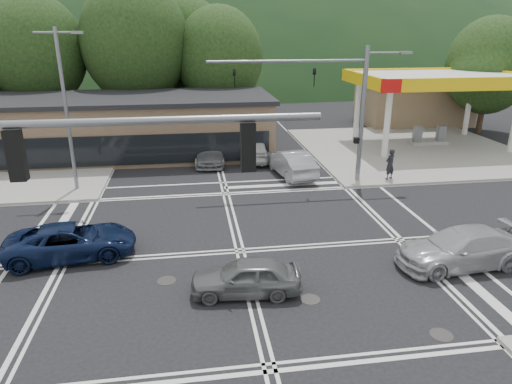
{
  "coord_description": "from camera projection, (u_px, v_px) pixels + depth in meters",
  "views": [
    {
      "loc": [
        -1.88,
        -17.25,
        8.9
      ],
      "look_at": [
        1.18,
        3.37,
        1.4
      ],
      "focal_mm": 32.0,
      "sensor_mm": 36.0,
      "label": 1
    }
  ],
  "objects": [
    {
      "name": "car_queue_b",
      "position": [
        255.0,
        148.0,
        32.45
      ],
      "size": [
        2.66,
        5.13,
        1.67
      ],
      "primitive_type": "imported",
      "rotation": [
        0.0,
        0.0,
        3.0
      ],
      "color": "silver",
      "rests_on": "ground"
    },
    {
      "name": "commercial_row",
      "position": [
        105.0,
        128.0,
        33.37
      ],
      "size": [
        24.0,
        8.0,
        4.0
      ],
      "primitive_type": "cube",
      "color": "brown",
      "rests_on": "ground"
    },
    {
      "name": "signal_mast_ne",
      "position": [
        343.0,
        99.0,
        26.21
      ],
      "size": [
        11.65,
        0.3,
        8.0
      ],
      "color": "slate",
      "rests_on": "ground"
    },
    {
      "name": "streetlight_nw",
      "position": [
        66.0,
        103.0,
        24.83
      ],
      "size": [
        2.5,
        0.25,
        9.0
      ],
      "color": "slate",
      "rests_on": "ground"
    },
    {
      "name": "gas_station_canopy",
      "position": [
        436.0,
        82.0,
        34.86
      ],
      "size": [
        12.32,
        8.34,
        5.75
      ],
      "color": "silver",
      "rests_on": "ground"
    },
    {
      "name": "hill_north",
      "position": [
        195.0,
        70.0,
        103.1
      ],
      "size": [
        252.0,
        126.0,
        140.0
      ],
      "primitive_type": "ellipsoid",
      "color": "#163117",
      "rests_on": "ground"
    },
    {
      "name": "car_blue_west",
      "position": [
        71.0,
        241.0,
        18.61
      ],
      "size": [
        5.35,
        2.95,
        1.42
      ],
      "primitive_type": "imported",
      "rotation": [
        0.0,
        0.0,
        1.69
      ],
      "color": "#0C1838",
      "rests_on": "ground"
    },
    {
      "name": "car_silver_east",
      "position": [
        461.0,
        248.0,
        17.94
      ],
      "size": [
        5.35,
        2.51,
        1.51
      ],
      "primitive_type": "imported",
      "rotation": [
        0.0,
        0.0,
        -1.49
      ],
      "color": "#A2A5A9",
      "rests_on": "ground"
    },
    {
      "name": "tree_n_c",
      "position": [
        219.0,
        58.0,
        39.61
      ],
      "size": [
        7.6,
        7.6,
        10.87
      ],
      "color": "#382619",
      "rests_on": "ground"
    },
    {
      "name": "tree_n_a",
      "position": [
        36.0,
        51.0,
        37.32
      ],
      "size": [
        8.0,
        8.0,
        11.75
      ],
      "color": "#382619",
      "rests_on": "ground"
    },
    {
      "name": "tree_n_b",
      "position": [
        135.0,
        42.0,
        38.2
      ],
      "size": [
        9.0,
        9.0,
        12.98
      ],
      "color": "#382619",
      "rests_on": "ground"
    },
    {
      "name": "ground",
      "position": [
        240.0,
        251.0,
        19.33
      ],
      "size": [
        120.0,
        120.0,
        0.0
      ],
      "primitive_type": "plane",
      "color": "black",
      "rests_on": "ground"
    },
    {
      "name": "car_grey_center",
      "position": [
        246.0,
        277.0,
        16.04
      ],
      "size": [
        4.02,
        1.9,
        1.33
      ],
      "primitive_type": "imported",
      "rotation": [
        0.0,
        0.0,
        -1.66
      ],
      "color": "slate",
      "rests_on": "ground"
    },
    {
      "name": "sidewalk_ne",
      "position": [
        410.0,
        149.0,
        35.34
      ],
      "size": [
        16.0,
        16.0,
        0.15
      ],
      "primitive_type": "cube",
      "color": "gray",
      "rests_on": "ground"
    },
    {
      "name": "car_queue_a",
      "position": [
        291.0,
        163.0,
        29.03
      ],
      "size": [
        2.49,
        5.23,
        1.66
      ],
      "primitive_type": "imported",
      "rotation": [
        0.0,
        0.0,
        3.29
      ],
      "color": "#9C9EA3",
      "rests_on": "ground"
    },
    {
      "name": "tree_n_e",
      "position": [
        184.0,
        48.0,
        42.7
      ],
      "size": [
        8.4,
        8.4,
        11.98
      ],
      "color": "#382619",
      "rests_on": "ground"
    },
    {
      "name": "tree_ne",
      "position": [
        489.0,
        66.0,
        39.28
      ],
      "size": [
        7.2,
        7.2,
        9.99
      ],
      "color": "#382619",
      "rests_on": "ground"
    },
    {
      "name": "pedestrian",
      "position": [
        390.0,
        164.0,
        27.78
      ],
      "size": [
        0.82,
        0.71,
        1.9
      ],
      "primitive_type": "imported",
      "rotation": [
        0.0,
        0.0,
        3.6
      ],
      "color": "black",
      "rests_on": "sidewalk_ne"
    },
    {
      "name": "convenience_store",
      "position": [
        413.0,
        104.0,
        44.72
      ],
      "size": [
        10.0,
        6.0,
        3.8
      ],
      "primitive_type": "cube",
      "color": "#846B4F",
      "rests_on": "ground"
    },
    {
      "name": "car_northbound",
      "position": [
        210.0,
        153.0,
        31.78
      ],
      "size": [
        2.39,
        5.02,
        1.41
      ],
      "primitive_type": "imported",
      "rotation": [
        0.0,
        0.0,
        -0.09
      ],
      "color": "slate",
      "rests_on": "ground"
    }
  ]
}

